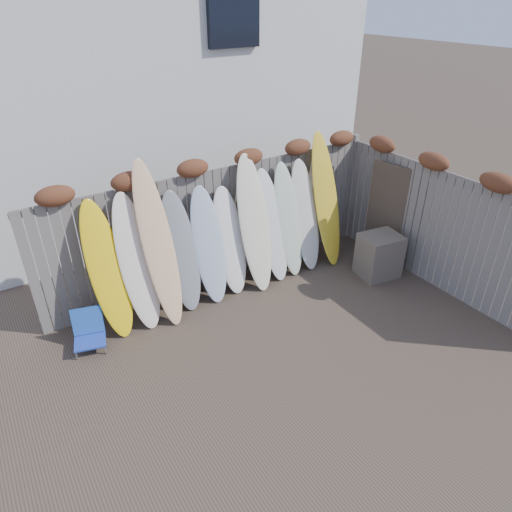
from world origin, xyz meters
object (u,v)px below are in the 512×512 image
beach_chair (89,331)px  wooden_crate (379,256)px  surfboard_0 (107,271)px  lattice_panel (399,217)px

beach_chair → wooden_crate: bearing=-10.0°
beach_chair → wooden_crate: size_ratio=0.72×
surfboard_0 → lattice_panel: bearing=-14.6°
surfboard_0 → beach_chair: bearing=-158.4°
beach_chair → surfboard_0: size_ratio=0.27×
beach_chair → surfboard_0: surfboard_0 is taller
beach_chair → wooden_crate: (4.85, -0.85, 0.13)m
beach_chair → surfboard_0: bearing=26.0°
wooden_crate → lattice_panel: bearing=17.6°
lattice_panel → surfboard_0: size_ratio=0.88×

